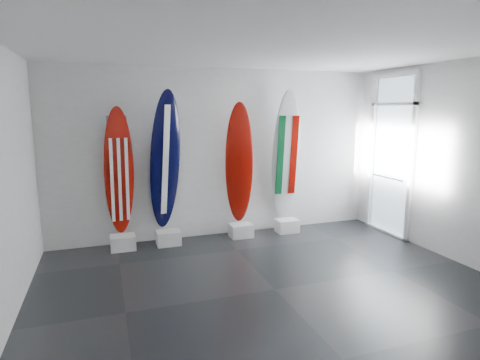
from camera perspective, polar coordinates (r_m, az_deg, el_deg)
name	(u,v)px	position (r m, az deg, el deg)	size (l,w,h in m)	color
floor	(275,289)	(5.33, 5.01, -15.29)	(6.00, 6.00, 0.00)	black
ceiling	(279,46)	(4.88, 5.58, 18.53)	(6.00, 6.00, 0.00)	white
wall_back	(220,153)	(7.22, -2.88, 3.82)	(6.00, 6.00, 0.00)	silver
wall_front	(438,233)	(2.85, 26.47, -6.78)	(6.00, 6.00, 0.00)	silver
wall_right	(465,164)	(6.69, 29.45, 2.06)	(5.00, 5.00, 0.00)	silver
display_block_usa	(123,242)	(6.92, -16.35, -8.56)	(0.40, 0.30, 0.24)	white
surfboard_usa	(119,172)	(6.75, -16.88, 1.15)	(0.47, 0.08, 2.10)	#910C05
display_block_navy	(169,238)	(6.98, -10.17, -8.13)	(0.40, 0.30, 0.24)	white
surfboard_navy	(165,161)	(6.80, -10.63, 2.63)	(0.54, 0.08, 2.39)	black
display_block_swiss	(241,230)	(7.28, 0.14, -7.21)	(0.40, 0.30, 0.24)	white
surfboard_swiss	(239,164)	(7.11, -0.12, 2.34)	(0.49, 0.08, 2.18)	#910C05
display_block_italy	(287,226)	(7.62, 6.72, -6.50)	(0.40, 0.30, 0.24)	white
surfboard_italy	(286,156)	(7.45, 6.59, 3.48)	(0.54, 0.08, 2.41)	silver
wall_outlet	(78,228)	(7.15, -22.09, -6.36)	(0.09, 0.02, 0.13)	silver
glass_door	(391,157)	(7.78, 20.76, 3.08)	(0.12, 1.16, 2.85)	white
balcony	(444,201)	(8.83, 27.07, -2.71)	(2.80, 2.20, 1.20)	slate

